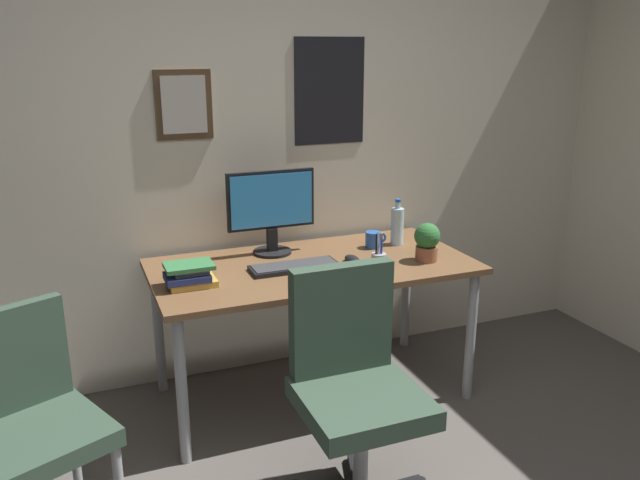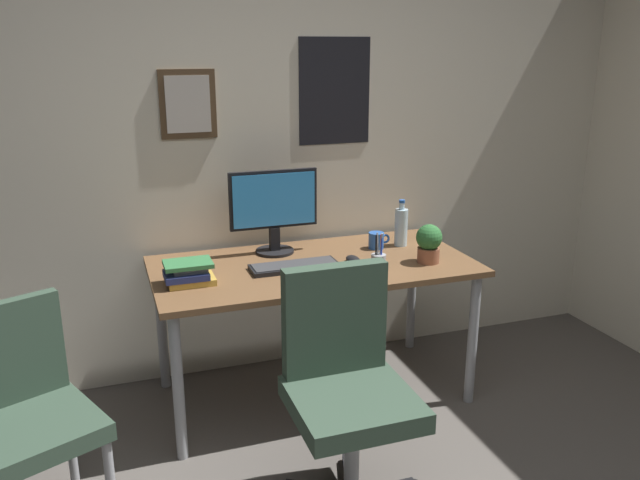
% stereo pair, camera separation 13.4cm
% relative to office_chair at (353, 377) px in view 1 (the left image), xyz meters
% --- Properties ---
extents(wall_back, '(4.40, 0.10, 2.60)m').
position_rel_office_chair_xyz_m(wall_back, '(0.02, 1.27, 0.77)').
color(wall_back, beige).
rests_on(wall_back, ground_plane).
extents(desk, '(1.58, 0.79, 0.72)m').
position_rel_office_chair_xyz_m(desk, '(0.14, 0.80, 0.13)').
color(desk, brown).
rests_on(desk, ground_plane).
extents(office_chair, '(0.55, 0.57, 0.95)m').
position_rel_office_chair_xyz_m(office_chair, '(0.00, 0.00, 0.00)').
color(office_chair, '#334738').
rests_on(office_chair, ground_plane).
extents(side_chair, '(0.55, 0.55, 0.88)m').
position_rel_office_chair_xyz_m(side_chair, '(-1.16, 0.23, -0.03)').
color(side_chair, '#334738').
rests_on(side_chair, ground_plane).
extents(monitor, '(0.46, 0.20, 0.43)m').
position_rel_office_chair_xyz_m(monitor, '(0.00, 1.03, 0.44)').
color(monitor, black).
rests_on(monitor, desk).
extents(keyboard, '(0.43, 0.15, 0.03)m').
position_rel_office_chair_xyz_m(keyboard, '(0.03, 0.75, 0.21)').
color(keyboard, black).
rests_on(keyboard, desk).
extents(computer_mouse, '(0.06, 0.11, 0.04)m').
position_rel_office_chair_xyz_m(computer_mouse, '(0.33, 0.74, 0.22)').
color(computer_mouse, black).
rests_on(computer_mouse, desk).
extents(water_bottle, '(0.07, 0.07, 0.25)m').
position_rel_office_chair_xyz_m(water_bottle, '(0.68, 0.93, 0.30)').
color(water_bottle, silver).
rests_on(water_bottle, desk).
extents(coffee_mug_near, '(0.12, 0.08, 0.09)m').
position_rel_office_chair_xyz_m(coffee_mug_near, '(0.54, 0.92, 0.24)').
color(coffee_mug_near, '#2659B2').
rests_on(coffee_mug_near, desk).
extents(potted_plant, '(0.13, 0.13, 0.19)m').
position_rel_office_chair_xyz_m(potted_plant, '(0.69, 0.63, 0.30)').
color(potted_plant, brown).
rests_on(potted_plant, desk).
extents(pen_cup, '(0.07, 0.07, 0.20)m').
position_rel_office_chair_xyz_m(pen_cup, '(0.38, 0.56, 0.25)').
color(pen_cup, '#9EA0A5').
rests_on(pen_cup, desk).
extents(book_stack_left, '(0.22, 0.16, 0.11)m').
position_rel_office_chair_xyz_m(book_stack_left, '(-0.49, 0.71, 0.25)').
color(book_stack_left, gold).
rests_on(book_stack_left, desk).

